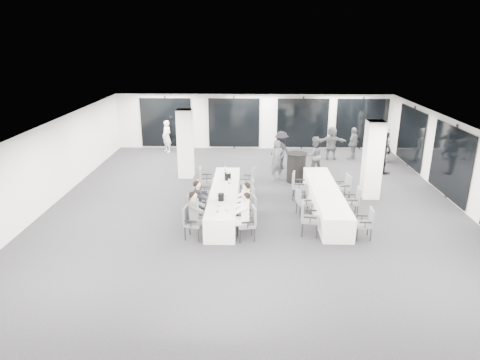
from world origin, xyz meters
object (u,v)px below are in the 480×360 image
Objects in this scene: chair_main_left_mid at (199,198)px; standing_guest_d at (354,141)px; chair_main_left_fourth at (201,191)px; chair_main_right_second at (249,209)px; chair_side_right_near at (366,221)px; standing_guest_f at (332,141)px; ice_bucket_near at (221,197)px; chair_side_left_far at (297,184)px; chair_side_left_near at (307,216)px; ice_bucket_far at (228,176)px; chair_side_right_mid at (354,200)px; cocktail_table at (296,167)px; chair_main_right_mid at (249,199)px; chair_main_right_near at (249,221)px; banquet_table_side at (325,200)px; chair_main_left_far at (204,179)px; standing_guest_g at (167,134)px; chair_main_left_near at (191,220)px; standing_guest_e at (384,143)px; standing_guest_h at (383,149)px; banquet_table_main at (224,200)px; chair_side_left_mid at (302,200)px; standing_guest_c at (281,148)px; chair_main_left_second at (195,207)px; chair_main_right_far at (250,179)px; chair_side_right_far at (344,186)px; chair_main_right_fourth at (249,190)px; standing_guest_a at (277,158)px; standing_guest_b at (314,153)px.

chair_main_left_mid is 0.52× the size of standing_guest_d.
chair_main_left_fourth is (0.00, 0.75, -0.02)m from chair_main_left_mid.
chair_side_right_near is (3.37, -0.71, -0.05)m from chair_main_right_second.
chair_side_right_near is 8.44m from standing_guest_f.
chair_side_left_far is at bearing 39.98° from ice_bucket_near.
chair_side_left_near is 3.78× the size of ice_bucket_far.
cocktail_table is at bearing 28.66° from chair_side_right_mid.
chair_main_left_fourth is 5.62m from chair_side_right_near.
chair_main_right_mid is (1.66, -0.03, 0.01)m from chair_main_left_mid.
chair_main_right_mid is at bearing -58.69° from ice_bucket_far.
chair_main_right_near is 3.37m from chair_side_right_near.
ice_bucket_near is at bearing -162.10° from banquet_table_side.
chair_main_left_far is 6.47m from standing_guest_g.
standing_guest_e is (7.88, 8.22, 0.34)m from chair_main_left_near.
chair_main_left_near is at bearing 0.26° from standing_guest_d.
banquet_table_main is at bearing 88.64° from standing_guest_h.
chair_side_left_mid is at bearing -55.08° from chair_main_right_near.
standing_guest_h is at bearing 28.36° from ice_bucket_far.
standing_guest_e is (4.84, 1.28, -0.04)m from standing_guest_c.
chair_side_left_far is at bearing 167.83° from chair_side_left_mid.
chair_main_left_second is 1.94m from chair_main_right_near.
standing_guest_g is at bearing 111.05° from ice_bucket_near.
standing_guest_c is at bearing 145.06° from chair_main_left_fourth.
standing_guest_c is at bearing 69.10° from ice_bucket_near.
chair_main_right_far is 1.77m from chair_side_left_far.
chair_side_right_far is 0.49× the size of standing_guest_c.
chair_main_left_fourth reaches higher than banquet_table_side.
chair_main_right_second is 0.58× the size of standing_guest_d.
standing_guest_h is at bearing -56.98° from chair_main_right_fourth.
standing_guest_e is (6.21, 8.26, 0.33)m from chair_main_right_near.
chair_side_right_near is (3.38, -2.56, 0.01)m from chair_main_right_fourth.
chair_main_right_far is 2.07m from standing_guest_a.
chair_side_left_mid is at bearing -153.69° from banquet_table_side.
chair_main_right_second is 1.77m from chair_side_left_near.
chair_side_left_near reaches higher than chair_side_right_far.
chair_main_left_fourth is at bearing -152.26° from ice_bucket_far.
chair_side_right_near is at bearing -24.92° from banquet_table_main.
chair_main_right_far is at bearing 167.24° from chair_main_left_near.
standing_guest_b is at bearing 6.39° from standing_guest_a.
chair_main_left_fourth is at bearing 90.57° from chair_main_right_fourth.
chair_main_left_second is (-0.00, 0.94, 0.02)m from chair_main_left_near.
chair_side_left_far is (3.36, 0.62, 0.07)m from chair_main_left_fourth.
chair_main_right_fourth is 1.85m from ice_bucket_near.
chair_main_left_far reaches higher than banquet_table_side.
chair_main_left_far is at bearing 57.05° from chair_side_right_near.
chair_main_right_second is (1.67, -2.92, 0.01)m from chair_main_left_far.
standing_guest_e is (3.51, 2.01, -0.02)m from standing_guest_b.
standing_guest_h is (7.30, 6.54, 0.46)m from chair_main_left_near.
ice_bucket_far reaches higher than chair_main_left_near.
banquet_table_side is at bearing 140.51° from standing_guest_c.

